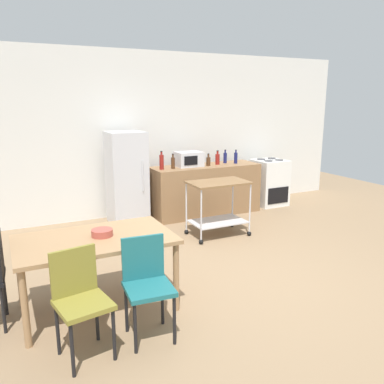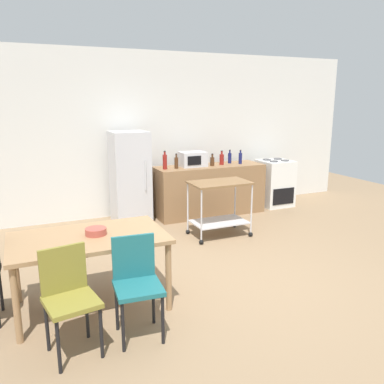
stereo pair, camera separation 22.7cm
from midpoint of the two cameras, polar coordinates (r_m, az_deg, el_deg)
name	(u,v)px [view 2 (the right image)]	position (r m, az deg, el deg)	size (l,w,h in m)	color
ground_plane	(238,279)	(4.80, 8.02, -12.33)	(12.00, 12.00, 0.00)	#8C7051
back_wall	(151,134)	(7.27, -5.05, 8.35)	(8.40, 0.12, 2.90)	silver
kitchen_counter	(209,190)	(7.22, 3.43, 0.32)	(2.00, 0.64, 0.90)	olive
dining_table	(89,244)	(4.03, -13.12, -7.32)	(1.50, 0.90, 0.75)	#A37A51
chair_olive	(69,294)	(3.43, -15.54, -13.99)	(0.46, 0.46, 0.89)	olive
chair_teal	(137,280)	(3.56, -6.17, -12.49)	(0.43, 0.43, 0.89)	#1E666B
stove_oven	(275,183)	(7.99, 12.67, 1.28)	(0.60, 0.61, 0.92)	white
refrigerator	(130,178)	(6.73, -8.00, 2.08)	(0.60, 0.63, 1.55)	silver
kitchen_cart	(219,200)	(6.03, 5.07, -1.11)	(0.91, 0.57, 0.85)	brown
bottle_soda	(165,162)	(6.73, -2.98, 4.42)	(0.07, 0.07, 0.31)	maroon
bottle_sparkling_water	(176,162)	(6.80, -1.32, 4.29)	(0.07, 0.07, 0.26)	#4C2D19
microwave	(193,159)	(7.02, 1.01, 4.78)	(0.46, 0.35, 0.26)	silver
bottle_soy_sauce	(212,161)	(7.10, 3.87, 4.48)	(0.08, 0.08, 0.22)	#4C2D19
bottle_vinegar	(222,159)	(7.24, 5.22, 4.77)	(0.08, 0.08, 0.26)	maroon
bottle_sesame_oil	(230,158)	(7.42, 6.35, 4.95)	(0.07, 0.07, 0.25)	navy
bottle_wine	(240,158)	(7.38, 7.88, 4.89)	(0.06, 0.06, 0.26)	navy
fruit_bowl	(96,231)	(4.01, -12.16, -5.61)	(0.21, 0.21, 0.07)	#B24C3F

